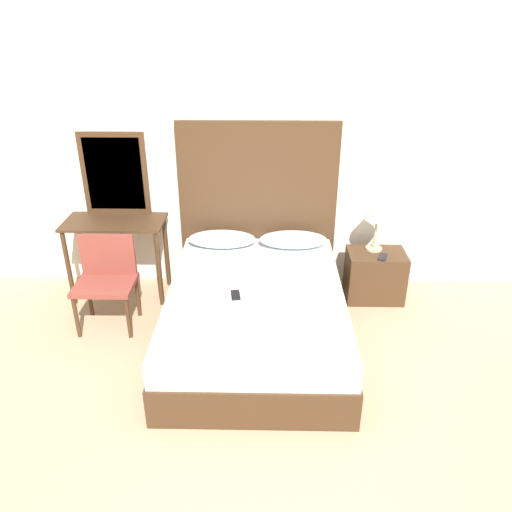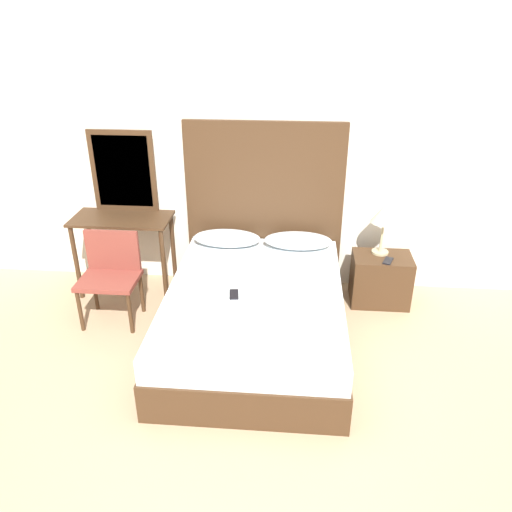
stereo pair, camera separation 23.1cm
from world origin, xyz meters
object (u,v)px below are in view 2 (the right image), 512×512
bed (255,316)px  chair (111,270)px  table_lamp (384,215)px  vanity_desk (123,232)px  nightstand (380,279)px  phone_on_bed (234,294)px  phone_on_nightstand (388,261)px

bed → chair: chair is taller
table_lamp → vanity_desk: table_lamp is taller
table_lamp → chair: size_ratio=0.61×
nightstand → chair: 2.48m
phone_on_bed → table_lamp: 1.60m
phone_on_nightstand → chair: (-2.46, -0.37, -0.01)m
phone_on_nightstand → bed: bearing=-150.7°
table_lamp → phone_on_nightstand: bearing=-73.0°
nightstand → table_lamp: table_lamp is taller
phone_on_nightstand → chair: chair is taller
phone_on_bed → vanity_desk: bearing=143.6°
nightstand → phone_on_nightstand: 0.26m
phone_on_nightstand → nightstand: bearing=107.3°
table_lamp → nightstand: bearing=-73.5°
bed → nightstand: 1.35m
bed → phone_on_bed: phone_on_bed is taller
chair → phone_on_nightstand: bearing=8.6°
phone_on_nightstand → chair: 2.48m
bed → vanity_desk: vanity_desk is taller
bed → chair: bearing=167.8°
phone_on_bed → phone_on_nightstand: phone_on_bed is taller
bed → table_lamp: size_ratio=4.10×
bed → phone_on_nightstand: bed is taller
bed → phone_on_bed: size_ratio=12.71×
phone_on_bed → nightstand: bearing=33.3°
bed → vanity_desk: size_ratio=2.17×
nightstand → chair: chair is taller
phone_on_nightstand → vanity_desk: size_ratio=0.18×
bed → phone_on_bed: (-0.16, -0.10, 0.26)m
nightstand → vanity_desk: 2.48m
table_lamp → phone_on_nightstand: size_ratio=2.97×
bed → phone_on_nightstand: 1.35m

